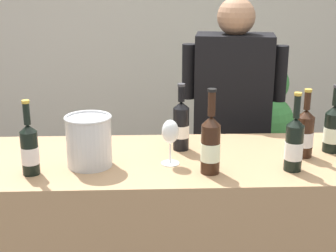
{
  "coord_description": "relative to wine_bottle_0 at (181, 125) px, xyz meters",
  "views": [
    {
      "loc": [
        -0.15,
        -2.07,
        1.81
      ],
      "look_at": [
        -0.06,
        0.0,
        1.16
      ],
      "focal_mm": 53.06,
      "sensor_mm": 36.0,
      "label": 1
    }
  ],
  "objects": [
    {
      "name": "wine_glass",
      "position": [
        -0.06,
        -0.18,
        0.02
      ],
      "size": [
        0.08,
        0.08,
        0.2
      ],
      "color": "silver",
      "rests_on": "counter"
    },
    {
      "name": "wine_bottle_1",
      "position": [
        0.55,
        -0.12,
        -0.01
      ],
      "size": [
        0.08,
        0.08,
        0.31
      ],
      "color": "black",
      "rests_on": "counter"
    },
    {
      "name": "wine_bottle_2",
      "position": [
        0.1,
        -0.29,
        0.01
      ],
      "size": [
        0.08,
        0.08,
        0.36
      ],
      "color": "black",
      "rests_on": "counter"
    },
    {
      "name": "wine_bottle_3",
      "position": [
        -0.63,
        -0.27,
        -0.01
      ],
      "size": [
        0.07,
        0.07,
        0.31
      ],
      "color": "black",
      "rests_on": "counter"
    },
    {
      "name": "ice_bucket",
      "position": [
        -0.4,
        -0.19,
        -0.01
      ],
      "size": [
        0.2,
        0.2,
        0.22
      ],
      "color": "silver",
      "rests_on": "counter"
    },
    {
      "name": "person_server",
      "position": [
        0.34,
        0.56,
        -0.31
      ],
      "size": [
        0.58,
        0.31,
        1.68
      ],
      "color": "black",
      "rests_on": "ground_plane"
    },
    {
      "name": "wall_back",
      "position": [
        -0.01,
        2.49,
        0.27
      ],
      "size": [
        8.0,
        0.1,
        2.8
      ],
      "primitive_type": "cube",
      "color": "beige",
      "rests_on": "ground_plane"
    },
    {
      "name": "wine_bottle_4",
      "position": [
        0.45,
        -0.27,
        -0.0
      ],
      "size": [
        0.08,
        0.08,
        0.33
      ],
      "color": "black",
      "rests_on": "counter"
    },
    {
      "name": "wine_bottle_0",
      "position": [
        0.0,
        0.0,
        0.0
      ],
      "size": [
        0.08,
        0.08,
        0.31
      ],
      "color": "black",
      "rests_on": "counter"
    },
    {
      "name": "potted_shrub",
      "position": [
        0.61,
        1.23,
        -0.45
      ],
      "size": [
        0.56,
        0.54,
        1.2
      ],
      "color": "brown",
      "rests_on": "ground_plane"
    },
    {
      "name": "wine_bottle_5",
      "position": [
        0.69,
        -0.06,
        -0.01
      ],
      "size": [
        0.08,
        0.08,
        0.31
      ],
      "color": "black",
      "rests_on": "counter"
    }
  ]
}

